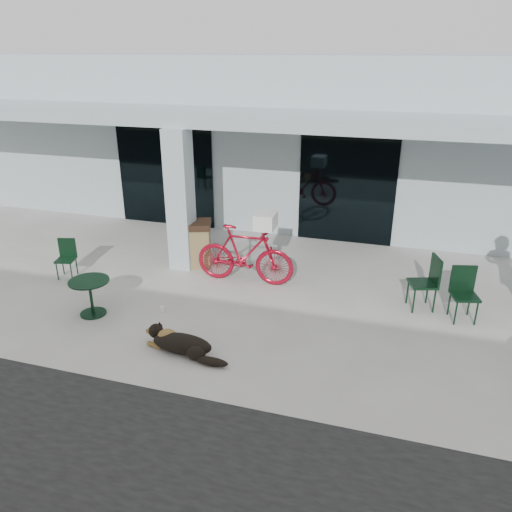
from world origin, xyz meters
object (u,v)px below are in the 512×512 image
(cafe_chair_near, at_px, (66,259))
(cafe_chair_far_a, at_px, (465,295))
(cafe_chair_far_b, at_px, (422,283))
(bicycle, at_px, (245,254))
(trash_receptacle, at_px, (198,244))
(dog, at_px, (182,343))
(cafe_table_near, at_px, (91,297))

(cafe_chair_near, bearing_deg, cafe_chair_far_a, -10.76)
(cafe_chair_far_b, bearing_deg, cafe_chair_far_a, 52.40)
(bicycle, xyz_separation_m, trash_receptacle, (-1.31, 0.55, -0.10))
(cafe_chair_far_b, distance_m, trash_receptacle, 4.95)
(cafe_chair_far_a, bearing_deg, trash_receptacle, 155.73)
(cafe_chair_far_b, height_order, trash_receptacle, cafe_chair_far_b)
(bicycle, xyz_separation_m, dog, (-0.14, -2.90, -0.43))
(bicycle, xyz_separation_m, cafe_table_near, (-2.31, -2.18, -0.28))
(cafe_table_near, distance_m, cafe_chair_far_a, 6.87)
(dog, bearing_deg, cafe_chair_far_b, 47.49)
(cafe_table_near, bearing_deg, cafe_chair_near, 139.21)
(cafe_table_near, xyz_separation_m, trash_receptacle, (1.00, 2.73, 0.18))
(cafe_chair_far_b, bearing_deg, bicycle, -110.49)
(bicycle, bearing_deg, trash_receptacle, 65.85)
(bicycle, xyz_separation_m, cafe_chair_far_a, (4.33, -0.40, -0.13))
(cafe_chair_far_a, bearing_deg, cafe_chair_far_b, 145.88)
(dog, height_order, cafe_chair_far_b, cafe_chair_far_b)
(dog, height_order, trash_receptacle, trash_receptacle)
(bicycle, relative_size, cafe_chair_far_b, 1.98)
(bicycle, height_order, cafe_chair_far_a, bicycle)
(dog, bearing_deg, trash_receptacle, 119.80)
(cafe_table_near, bearing_deg, cafe_chair_far_a, 15.03)
(cafe_table_near, height_order, cafe_chair_near, cafe_chair_near)
(cafe_chair_near, relative_size, cafe_chair_far_b, 0.80)
(dog, relative_size, cafe_chair_far_a, 1.18)
(cafe_chair_far_a, bearing_deg, cafe_chair_near, 168.76)
(cafe_chair_far_b, bearing_deg, cafe_table_near, -89.16)
(bicycle, bearing_deg, cafe_chair_near, 101.82)
(cafe_chair_far_a, relative_size, cafe_chair_far_b, 0.94)
(dog, xyz_separation_m, cafe_chair_far_a, (4.46, 2.50, 0.30))
(cafe_chair_near, bearing_deg, cafe_chair_far_b, -8.42)
(bicycle, relative_size, trash_receptacle, 1.99)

